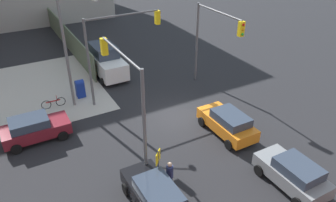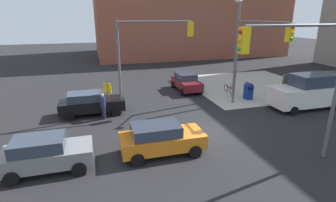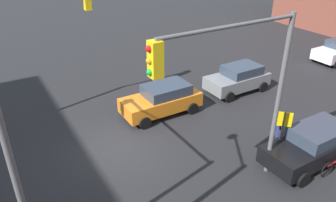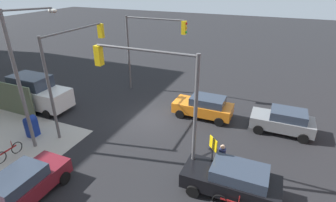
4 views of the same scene
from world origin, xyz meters
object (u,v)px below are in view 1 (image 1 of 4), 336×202
at_px(coupe_gray, 293,173).
at_px(van_white_delivery, 106,61).
at_px(traffic_signal_nw_corner, 126,87).
at_px(sedan_black, 156,196).
at_px(street_lamp_corner, 70,45).
at_px(mailbox_blue, 80,88).
at_px(hatchback_maroon, 35,128).
at_px(traffic_signal_ne_corner, 117,40).
at_px(pedestrian_crossing, 170,176).
at_px(traffic_signal_se_corner, 213,34).
at_px(hatchback_orange, 228,123).
at_px(bicycle_leaning_on_fence, 54,103).

bearing_deg(coupe_gray, van_white_delivery, 11.74).
distance_m(traffic_signal_nw_corner, sedan_black, 5.67).
bearing_deg(street_lamp_corner, mailbox_blue, -22.20).
bearing_deg(hatchback_maroon, traffic_signal_ne_corner, -70.37).
height_order(traffic_signal_ne_corner, pedestrian_crossing, traffic_signal_ne_corner).
relative_size(traffic_signal_nw_corner, pedestrian_crossing, 3.59).
bearing_deg(pedestrian_crossing, traffic_signal_ne_corner, 105.42).
bearing_deg(van_white_delivery, traffic_signal_se_corner, -136.96).
xyz_separation_m(street_lamp_corner, mailbox_blue, (1.20, -0.49, -3.94)).
distance_m(street_lamp_corner, pedestrian_crossing, 11.56).
bearing_deg(traffic_signal_se_corner, sedan_black, 133.55).
xyz_separation_m(traffic_signal_se_corner, hatchback_maroon, (-0.33, 13.53, -3.79)).
bearing_deg(coupe_gray, hatchback_orange, 0.22).
bearing_deg(hatchback_maroon, traffic_signal_se_corner, -88.60).
bearing_deg(hatchback_maroon, mailbox_blue, -44.45).
bearing_deg(hatchback_orange, traffic_signal_nw_corner, 82.50).
xyz_separation_m(traffic_signal_nw_corner, mailbox_blue, (8.60, 0.50, -3.87)).
xyz_separation_m(hatchback_orange, pedestrian_crossing, (-2.56, 5.68, 0.10)).
relative_size(pedestrian_crossing, bicycle_leaning_on_fence, 1.03).
bearing_deg(coupe_gray, pedestrian_crossing, 63.66).
xyz_separation_m(traffic_signal_ne_corner, street_lamp_corner, (0.50, 3.21, 0.05)).
xyz_separation_m(coupe_gray, van_white_delivery, (17.79, 3.70, 0.44)).
distance_m(traffic_signal_se_corner, van_white_delivery, 9.82).
relative_size(traffic_signal_ne_corner, bicycle_leaning_on_fence, 3.71).
xyz_separation_m(street_lamp_corner, hatchback_maroon, (-2.91, 3.54, -3.86)).
relative_size(street_lamp_corner, bicycle_leaning_on_fence, 4.57).
bearing_deg(traffic_signal_se_corner, pedestrian_crossing, 134.73).
xyz_separation_m(mailbox_blue, bicycle_leaning_on_fence, (-0.60, 2.20, -0.42)).
relative_size(traffic_signal_nw_corner, traffic_signal_se_corner, 1.00).
relative_size(hatchback_orange, van_white_delivery, 0.79).
relative_size(traffic_signal_nw_corner, traffic_signal_ne_corner, 1.00).
height_order(traffic_signal_se_corner, pedestrian_crossing, traffic_signal_se_corner).
bearing_deg(street_lamp_corner, traffic_signal_se_corner, -104.46).
height_order(traffic_signal_nw_corner, sedan_black, traffic_signal_nw_corner).
bearing_deg(traffic_signal_se_corner, bicycle_leaning_on_fence, 74.80).
relative_size(sedan_black, hatchback_maroon, 1.11).
height_order(mailbox_blue, coupe_gray, coupe_gray).
height_order(van_white_delivery, pedestrian_crossing, van_white_delivery).
bearing_deg(traffic_signal_nw_corner, sedan_black, 173.40).
distance_m(traffic_signal_se_corner, hatchback_orange, 7.30).
xyz_separation_m(sedan_black, bicycle_leaning_on_fence, (12.19, 2.21, -0.50)).
bearing_deg(mailbox_blue, street_lamp_corner, 157.80).
height_order(mailbox_blue, bicycle_leaning_on_fence, mailbox_blue).
bearing_deg(traffic_signal_nw_corner, hatchback_maroon, 45.21).
distance_m(street_lamp_corner, bicycle_leaning_on_fence, 4.72).
bearing_deg(mailbox_blue, van_white_delivery, -47.14).
distance_m(traffic_signal_ne_corner, hatchback_orange, 9.58).
bearing_deg(traffic_signal_ne_corner, hatchback_orange, -151.78).
bearing_deg(traffic_signal_se_corner, van_white_delivery, 43.04).
distance_m(traffic_signal_nw_corner, pedestrian_crossing, 5.06).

